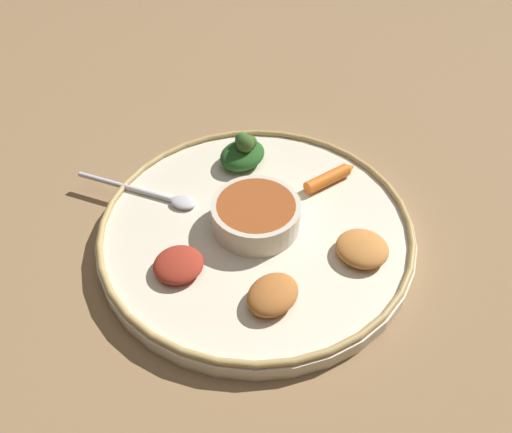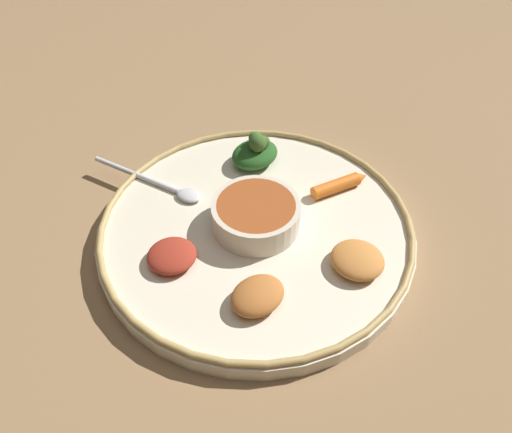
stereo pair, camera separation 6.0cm
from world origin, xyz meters
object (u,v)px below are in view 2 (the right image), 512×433
(spoon, at_px, (163,185))
(greens_pile, at_px, (256,152))
(carrot_near_spoon, at_px, (340,185))
(center_bowl, at_px, (256,214))

(spoon, relative_size, greens_pile, 1.60)
(spoon, height_order, carrot_near_spoon, carrot_near_spoon)
(center_bowl, distance_m, carrot_near_spoon, 0.13)
(center_bowl, xyz_separation_m, greens_pile, (0.12, -0.03, -0.00))
(greens_pile, relative_size, carrot_near_spoon, 1.02)
(center_bowl, height_order, spoon, center_bowl)
(center_bowl, distance_m, spoon, 0.14)
(greens_pile, bearing_deg, center_bowl, 166.17)
(center_bowl, height_order, greens_pile, greens_pile)
(center_bowl, relative_size, carrot_near_spoon, 1.28)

